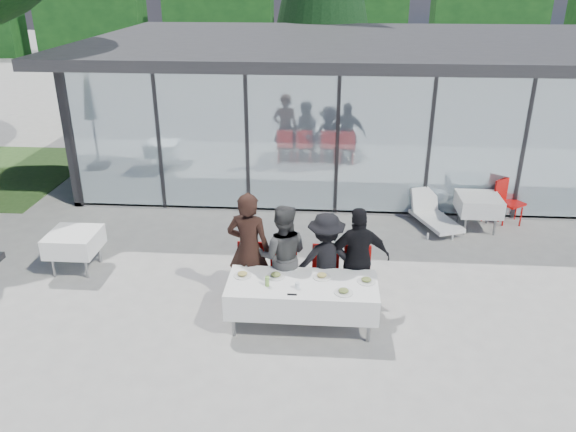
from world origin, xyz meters
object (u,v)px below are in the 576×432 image
(dining_table, at_px, (302,295))
(diner_chair_d, at_px, (357,273))
(diner_chair_b, at_px, (283,270))
(plate_d, at_px, (366,280))
(diner_d, at_px, (358,259))
(diner_b, at_px, (282,256))
(folded_eyeglasses, at_px, (292,294))
(diner_a, at_px, (249,249))
(juice_bottle, at_px, (267,281))
(diner_chair_a, at_px, (251,269))
(plate_c, at_px, (322,276))
(diner_chair_c, at_px, (325,271))
(diner_c, at_px, (326,260))
(spare_chair_b, at_px, (495,196))
(spare_chair_a, at_px, (509,198))
(spare_table_right, at_px, (479,204))
(plate_extra, at_px, (344,291))
(plate_a, at_px, (242,274))
(spare_table_left, at_px, (74,242))
(lounger, at_px, (433,214))

(dining_table, xyz_separation_m, diner_chair_d, (0.85, 0.75, -0.00))
(diner_chair_b, xyz_separation_m, plate_d, (1.31, -0.65, 0.24))
(diner_d, bearing_deg, diner_b, -8.33)
(diner_chair_b, height_order, folded_eyeglasses, diner_chair_b)
(diner_a, distance_m, juice_bottle, 0.85)
(diner_chair_a, bearing_deg, plate_c, -25.76)
(diner_chair_b, distance_m, plate_c, 0.89)
(juice_bottle, bearing_deg, dining_table, 13.84)
(diner_chair_c, relative_size, diner_chair_d, 1.00)
(diner_c, bearing_deg, diner_d, 168.21)
(spare_chair_b, bearing_deg, diner_chair_c, -135.31)
(diner_chair_c, xyz_separation_m, diner_chair_d, (0.51, 0.00, 0.00))
(diner_d, height_order, folded_eyeglasses, diner_d)
(diner_chair_a, relative_size, diner_d, 0.57)
(diner_chair_a, bearing_deg, dining_table, -40.18)
(diner_chair_d, bearing_deg, diner_b, -174.31)
(diner_a, bearing_deg, spare_chair_a, -136.46)
(diner_b, height_order, spare_table_right, diner_b)
(folded_eyeglasses, bearing_deg, diner_chair_c, 66.94)
(diner_a, xyz_separation_m, diner_chair_c, (1.23, 0.12, -0.42))
(diner_chair_a, distance_m, spare_table_right, 5.35)
(diner_chair_a, bearing_deg, diner_chair_b, 0.00)
(dining_table, relative_size, diner_chair_a, 2.32)
(diner_d, bearing_deg, plate_extra, 66.15)
(diner_a, relative_size, spare_table_right, 2.23)
(diner_b, distance_m, folded_eyeglasses, 1.01)
(diner_a, bearing_deg, diner_chair_d, -167.82)
(plate_a, bearing_deg, diner_c, 21.29)
(diner_chair_d, relative_size, folded_eyeglasses, 6.96)
(diner_b, height_order, diner_c, diner_b)
(juice_bottle, relative_size, spare_table_left, 0.18)
(juice_bottle, bearing_deg, diner_d, 28.96)
(diner_chair_c, relative_size, spare_table_left, 1.13)
(plate_extra, relative_size, spare_table_left, 0.32)
(diner_a, distance_m, lounger, 4.84)
(diner_b, height_order, diner_chair_c, diner_b)
(diner_chair_a, bearing_deg, diner_chair_c, 0.00)
(diner_c, distance_m, lounger, 4.02)
(diner_chair_a, relative_size, juice_bottle, 6.30)
(diner_a, relative_size, spare_chair_b, 1.97)
(plate_extra, height_order, lounger, plate_extra)
(plate_a, xyz_separation_m, juice_bottle, (0.41, -0.26, 0.05))
(plate_a, bearing_deg, diner_chair_d, 19.02)
(diner_b, height_order, diner_d, diner_b)
(diner_d, bearing_deg, spare_chair_b, -138.35)
(diner_a, xyz_separation_m, diner_b, (0.54, 0.00, -0.10))
(dining_table, relative_size, diner_a, 1.18)
(diner_chair_d, distance_m, spare_table_left, 5.09)
(diner_chair_d, relative_size, spare_table_right, 1.13)
(spare_table_right, bearing_deg, plate_a, -140.29)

